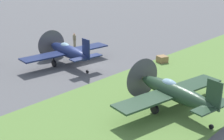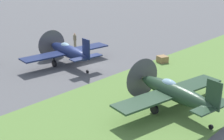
# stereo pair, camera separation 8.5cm
# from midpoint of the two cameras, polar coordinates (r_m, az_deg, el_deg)

# --- Properties ---
(ground_plane) EXTENTS (160.00, 160.00, 0.00)m
(ground_plane) POSITION_cam_midpoint_polar(r_m,az_deg,el_deg) (29.11, -5.21, 0.58)
(ground_plane) COLOR #515154
(grass_verge) EXTENTS (120.00, 11.00, 0.01)m
(grass_verge) POSITION_cam_midpoint_polar(r_m,az_deg,el_deg) (23.46, 9.50, -4.42)
(grass_verge) COLOR #567A38
(grass_verge) RESTS_ON ground
(airplane_lead) EXTENTS (9.18, 7.28, 3.25)m
(airplane_lead) POSITION_cam_midpoint_polar(r_m,az_deg,el_deg) (29.55, -8.17, 3.52)
(airplane_lead) COLOR #141E47
(airplane_lead) RESTS_ON ground
(airplane_wingman) EXTENTS (9.07, 7.23, 3.21)m
(airplane_wingman) POSITION_cam_midpoint_polar(r_m,az_deg,el_deg) (20.61, 11.49, -3.97)
(airplane_wingman) COLOR #233D28
(airplane_wingman) RESTS_ON ground
(ground_crew_chief) EXTENTS (0.38, 0.62, 1.73)m
(ground_crew_chief) POSITION_cam_midpoint_polar(r_m,az_deg,el_deg) (35.65, -6.88, 5.61)
(ground_crew_chief) COLOR #847A5B
(ground_crew_chief) RESTS_ON ground
(supply_crate) EXTENTS (1.16, 1.16, 0.64)m
(supply_crate) POSITION_cam_midpoint_polar(r_m,az_deg,el_deg) (30.66, 9.47, 2.01)
(supply_crate) COLOR olive
(supply_crate) RESTS_ON ground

